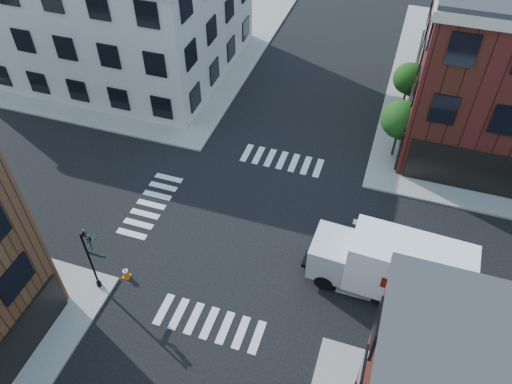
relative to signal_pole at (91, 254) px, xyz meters
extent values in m
plane|color=black|center=(6.72, 6.68, -2.86)|extent=(120.00, 120.00, 0.00)
cube|color=gray|center=(-14.28, 27.68, -2.78)|extent=(30.00, 30.00, 0.15)
cube|color=beige|center=(-12.28, 22.68, 2.64)|extent=(22.00, 16.00, 11.00)
cylinder|color=black|center=(14.22, 16.68, -1.97)|extent=(0.18, 0.18, 1.47)
cylinder|color=black|center=(14.22, 16.68, -1.24)|extent=(0.12, 0.12, 1.47)
sphere|color=#163C10|center=(14.22, 16.68, 0.44)|extent=(2.69, 2.69, 2.69)
sphere|color=#163C10|center=(14.47, 16.58, -0.10)|extent=(1.85, 1.85, 1.85)
cylinder|color=black|center=(14.22, 22.68, -2.04)|extent=(0.18, 0.18, 1.33)
cylinder|color=black|center=(14.22, 22.68, -1.38)|extent=(0.12, 0.12, 1.33)
sphere|color=#163C10|center=(14.22, 22.68, 0.14)|extent=(2.43, 2.43, 2.43)
sphere|color=#163C10|center=(14.47, 22.58, -0.35)|extent=(1.67, 1.67, 1.67)
cylinder|color=black|center=(-0.08, -0.12, -0.56)|extent=(0.12, 0.12, 4.60)
cylinder|color=black|center=(-0.08, -0.12, -2.56)|extent=(0.28, 0.28, 0.30)
cube|color=#053819|center=(0.47, -0.12, 0.29)|extent=(1.10, 0.03, 0.22)
cube|color=#053819|center=(-0.08, 0.43, 0.54)|extent=(0.03, 1.10, 0.22)
imported|color=black|center=(0.27, -0.02, 1.04)|extent=(0.22, 0.18, 1.10)
imported|color=black|center=(-0.18, 0.23, 1.04)|extent=(0.18, 0.22, 1.10)
cube|color=white|center=(16.19, 4.82, -0.57)|extent=(6.43, 3.00, 3.38)
cube|color=maroon|center=(16.13, 3.44, -0.57)|extent=(2.40, 0.15, 0.76)
cube|color=maroon|center=(16.25, 6.20, -0.57)|extent=(2.40, 0.15, 0.76)
cube|color=silver|center=(12.06, 5.00, -1.17)|extent=(2.29, 2.71, 2.18)
cube|color=black|center=(11.02, 5.05, -0.79)|extent=(0.20, 2.07, 0.98)
cube|color=black|center=(14.88, 4.88, -2.31)|extent=(8.75, 1.48, 0.27)
cylinder|color=black|center=(12.00, 3.86, -2.31)|extent=(1.11, 0.43, 1.09)
cylinder|color=black|center=(12.11, 6.15, -2.31)|extent=(1.11, 0.43, 1.09)
cylinder|color=black|center=(15.92, 3.69, -2.31)|extent=(1.11, 0.43, 1.09)
cylinder|color=black|center=(16.02, 5.97, -2.31)|extent=(1.11, 0.43, 1.09)
cylinder|color=black|center=(18.53, 3.57, -2.31)|extent=(1.11, 0.43, 1.09)
cylinder|color=black|center=(18.64, 5.85, -2.31)|extent=(1.11, 0.43, 1.09)
cube|color=#F55E0A|center=(1.02, 0.99, -2.83)|extent=(0.44, 0.44, 0.05)
cone|color=#F55E0A|center=(1.02, 0.99, -2.46)|extent=(0.42, 0.42, 0.80)
cylinder|color=white|center=(1.02, 0.99, -2.35)|extent=(0.31, 0.31, 0.09)
camera|label=1|loc=(13.51, -12.91, 20.96)|focal=35.00mm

